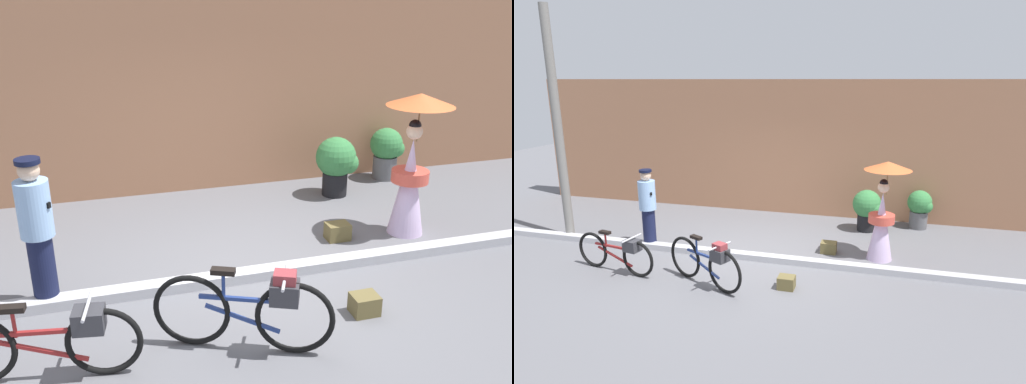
# 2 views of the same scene
# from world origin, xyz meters

# --- Properties ---
(ground_plane) EXTENTS (30.00, 30.00, 0.00)m
(ground_plane) POSITION_xyz_m (0.00, 0.00, 0.00)
(ground_plane) COLOR slate
(building_wall) EXTENTS (14.00, 0.40, 3.37)m
(building_wall) POSITION_xyz_m (0.00, 3.32, 1.68)
(building_wall) COLOR #9E6B4C
(building_wall) RESTS_ON ground_plane
(sidewalk_curb) EXTENTS (14.00, 0.20, 0.12)m
(sidewalk_curb) POSITION_xyz_m (0.00, 0.00, 0.06)
(sidewalk_curb) COLOR #B2B2B7
(sidewalk_curb) RESTS_ON ground_plane
(bicycle_near_officer) EXTENTS (1.70, 0.48, 0.74)m
(bicycle_near_officer) POSITION_xyz_m (-2.14, -1.18, 0.39)
(bicycle_near_officer) COLOR black
(bicycle_near_officer) RESTS_ON ground_plane
(bicycle_far_side) EXTENTS (1.57, 0.75, 0.83)m
(bicycle_far_side) POSITION_xyz_m (-0.39, -1.26, 0.44)
(bicycle_far_side) COLOR black
(bicycle_far_side) RESTS_ON ground_plane
(person_officer) EXTENTS (0.34, 0.34, 1.62)m
(person_officer) POSITION_xyz_m (-2.26, 0.12, 0.86)
(person_officer) COLOR #141938
(person_officer) RESTS_ON ground_plane
(person_with_parasol) EXTENTS (0.87, 0.87, 1.91)m
(person_with_parasol) POSITION_xyz_m (2.36, 0.66, 0.99)
(person_with_parasol) COLOR silver
(person_with_parasol) RESTS_ON ground_plane
(potted_plant_by_door) EXTENTS (0.56, 0.55, 0.90)m
(potted_plant_by_door) POSITION_xyz_m (3.19, 2.75, 0.51)
(potted_plant_by_door) COLOR #59595B
(potted_plant_by_door) RESTS_ON ground_plane
(potted_plant_small) EXTENTS (0.66, 0.64, 0.95)m
(potted_plant_small) POSITION_xyz_m (2.03, 2.25, 0.55)
(potted_plant_small) COLOR black
(potted_plant_small) RESTS_ON ground_plane
(backpack_on_pavement) EXTENTS (0.28, 0.24, 0.21)m
(backpack_on_pavement) POSITION_xyz_m (0.90, -1.02, 0.11)
(backpack_on_pavement) COLOR brown
(backpack_on_pavement) RESTS_ON ground_plane
(backpack_spare) EXTENTS (0.31, 0.24, 0.22)m
(backpack_spare) POSITION_xyz_m (1.37, 0.70, 0.12)
(backpack_spare) COLOR brown
(backpack_spare) RESTS_ON ground_plane
(utility_pole) EXTENTS (0.18, 0.18, 4.80)m
(utility_pole) POSITION_xyz_m (-4.24, 0.15, 2.40)
(utility_pole) COLOR slate
(utility_pole) RESTS_ON ground_plane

